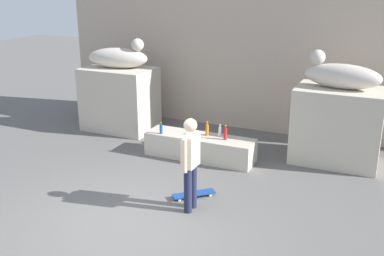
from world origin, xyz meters
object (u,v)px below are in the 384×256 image
at_px(skateboard, 194,194).
at_px(bottle_blue, 161,129).
at_px(statue_reclining_left, 119,57).
at_px(bottle_orange, 207,130).
at_px(statue_reclining_right, 341,75).
at_px(bottle_red, 225,134).
at_px(skater, 190,161).
at_px(bottle_clear, 220,131).

height_order(skateboard, bottle_blue, bottle_blue).
distance_m(statue_reclining_left, bottle_orange, 3.30).
relative_size(statue_reclining_right, bottle_red, 5.10).
height_order(skater, bottle_orange, skater).
height_order(statue_reclining_left, bottle_clear, statue_reclining_left).
bearing_deg(bottle_orange, skateboard, -74.37).
bearing_deg(statue_reclining_right, statue_reclining_left, 6.14).
relative_size(bottle_blue, bottle_clear, 0.97).
bearing_deg(bottle_blue, bottle_clear, 17.38).
distance_m(skateboard, bottle_clear, 2.09).
height_order(skater, bottle_blue, skater).
relative_size(statue_reclining_left, skateboard, 2.34).
distance_m(bottle_red, bottle_clear, 0.26).
bearing_deg(skater, bottle_orange, -163.05).
bearing_deg(bottle_red, bottle_blue, -171.28).
relative_size(statue_reclining_left, skater, 1.01).
height_order(bottle_orange, bottle_blue, bottle_orange).
bearing_deg(bottle_blue, bottle_red, 8.72).
xyz_separation_m(skateboard, bottle_red, (-0.07, 1.82, 0.60)).
distance_m(bottle_blue, bottle_clear, 1.33).
relative_size(skater, bottle_orange, 5.16).
bearing_deg(statue_reclining_right, bottle_blue, 25.90).
bearing_deg(bottle_orange, bottle_blue, -162.32).
xyz_separation_m(bottle_orange, bottle_blue, (-0.99, -0.32, -0.03)).
distance_m(skateboard, bottle_orange, 2.08).
height_order(statue_reclining_right, skater, statue_reclining_right).
relative_size(statue_reclining_right, bottle_clear, 5.96).
bearing_deg(statue_reclining_right, bottle_orange, 26.66).
distance_m(statue_reclining_left, skateboard, 4.85).
distance_m(statue_reclining_left, bottle_blue, 2.63).
height_order(bottle_blue, bottle_clear, bottle_clear).
height_order(statue_reclining_right, bottle_orange, statue_reclining_right).
distance_m(skateboard, bottle_red, 1.92).
relative_size(statue_reclining_right, bottle_orange, 5.10).
distance_m(statue_reclining_left, statue_reclining_right, 5.49).
bearing_deg(skater, bottle_blue, -139.82).
relative_size(skateboard, bottle_orange, 2.22).
relative_size(skateboard, bottle_red, 2.22).
relative_size(statue_reclining_left, statue_reclining_right, 1.02).
height_order(statue_reclining_left, bottle_orange, statue_reclining_left).
bearing_deg(skater, statue_reclining_right, 150.94).
height_order(statue_reclining_left, bottle_red, statue_reclining_left).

